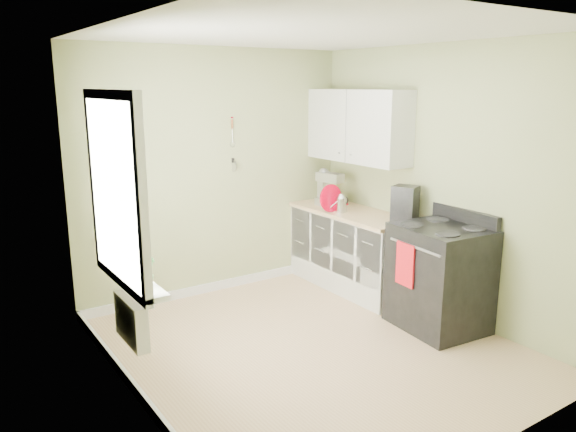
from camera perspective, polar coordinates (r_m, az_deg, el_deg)
floor at (r=5.18m, az=2.52°, el=-13.32°), size 3.20×3.60×0.02m
ceiling at (r=4.65m, az=2.87°, el=18.23°), size 3.20×3.60×0.02m
wall_back at (r=6.25m, az=-7.33°, el=4.34°), size 3.20×0.02×2.70m
wall_left at (r=4.00m, az=-16.12°, el=-1.08°), size 0.02×3.60×2.70m
wall_right at (r=5.83m, az=15.49°, el=3.32°), size 0.02×3.60×2.70m
base_cabinets at (r=6.50m, az=6.51°, el=-3.56°), size 0.60×1.60×0.87m
countertop at (r=6.38m, az=6.54°, el=0.34°), size 0.64×1.60×0.04m
upper_cabinets at (r=6.40m, az=7.11°, el=9.06°), size 0.35×1.40×0.80m
window at (r=4.25m, az=-17.23°, el=2.42°), size 0.06×1.14×1.44m
window_sill at (r=4.44m, az=-15.73°, el=-5.99°), size 0.18×1.14×0.04m
radiator at (r=4.50m, az=-15.63°, el=-10.21°), size 0.12×0.50×0.35m
wall_utensils at (r=6.29m, az=-5.63°, el=6.41°), size 0.02×0.14×0.58m
stove at (r=5.59m, az=15.15°, el=-5.97°), size 0.80×0.89×1.13m
stand_mixer at (r=6.61m, az=4.26°, el=2.64°), size 0.28×0.39×0.43m
kettle at (r=6.28m, az=5.40°, el=1.31°), size 0.20×0.12×0.21m
coffee_maker at (r=5.91m, az=11.78°, el=1.10°), size 0.30×0.31×0.38m
red_tray at (r=6.28m, az=4.38°, el=1.82°), size 0.31×0.07×0.31m
jar at (r=6.35m, az=5.80°, el=0.89°), size 0.08×0.08×0.09m
plant_a at (r=4.08m, az=-14.23°, el=-5.02°), size 0.19×0.18×0.30m
plant_b at (r=4.40m, az=-15.81°, el=-3.89°), size 0.15×0.18×0.29m
plant_c at (r=4.76m, az=-17.29°, el=-2.74°), size 0.21×0.21×0.29m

